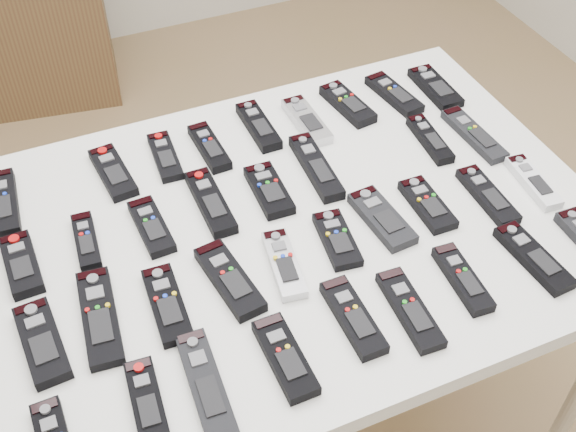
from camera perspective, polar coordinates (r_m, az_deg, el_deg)
name	(u,v)px	position (r m, az deg, el deg)	size (l,w,h in m)	color
ground	(234,390)	(2.12, -4.29, -13.57)	(4.00, 4.00, 0.00)	olive
table	(288,243)	(1.48, 0.00, -2.13)	(1.25, 0.88, 0.78)	white
remote_0	(3,203)	(1.57, -21.60, 0.94)	(0.06, 0.19, 0.02)	black
remote_1	(113,172)	(1.58, -13.66, 3.37)	(0.06, 0.17, 0.02)	black
remote_2	(165,156)	(1.60, -9.68, 4.66)	(0.05, 0.16, 0.02)	black
remote_3	(209,147)	(1.61, -6.23, 5.42)	(0.05, 0.16, 0.02)	black
remote_4	(259,126)	(1.66, -2.34, 7.12)	(0.05, 0.17, 0.02)	black
remote_5	(307,121)	(1.67, 1.48, 7.51)	(0.05, 0.17, 0.02)	#B7B7BC
remote_6	(348,104)	(1.73, 4.73, 8.81)	(0.05, 0.16, 0.02)	black
remote_7	(394,94)	(1.77, 8.37, 9.51)	(0.05, 0.17, 0.02)	black
remote_8	(435,87)	(1.81, 11.56, 9.93)	(0.06, 0.17, 0.02)	black
remote_9	(22,265)	(1.44, -20.31, -3.62)	(0.06, 0.15, 0.02)	black
remote_10	(86,241)	(1.44, -15.65, -1.94)	(0.04, 0.14, 0.02)	black
remote_11	(151,227)	(1.44, -10.74, -0.82)	(0.05, 0.15, 0.02)	black
remote_12	(211,202)	(1.47, -6.13, 1.09)	(0.05, 0.19, 0.02)	black
remote_13	(269,190)	(1.49, -1.51, 2.05)	(0.06, 0.15, 0.02)	black
remote_14	(316,167)	(1.55, 2.23, 3.90)	(0.05, 0.21, 0.02)	black
remote_15	(430,139)	(1.65, 11.15, 5.96)	(0.04, 0.16, 0.02)	black
remote_16	(474,135)	(1.69, 14.48, 6.24)	(0.05, 0.19, 0.02)	black
remote_17	(42,342)	(1.31, -18.86, -9.43)	(0.06, 0.17, 0.02)	black
remote_18	(100,317)	(1.31, -14.65, -7.73)	(0.06, 0.21, 0.02)	black
remote_19	(167,304)	(1.31, -9.53, -6.90)	(0.06, 0.17, 0.02)	black
remote_20	(230,279)	(1.33, -4.64, -5.02)	(0.06, 0.18, 0.02)	black
remote_21	(284,264)	(1.35, -0.32, -3.82)	(0.05, 0.16, 0.02)	#B7B7BC
remote_22	(337,239)	(1.40, 3.90, -1.86)	(0.06, 0.14, 0.02)	black
remote_23	(382,218)	(1.44, 7.43, -0.18)	(0.06, 0.17, 0.02)	black
remote_24	(427,204)	(1.49, 10.95, 0.90)	(0.06, 0.15, 0.02)	black
remote_25	(488,196)	(1.54, 15.49, 1.56)	(0.05, 0.17, 0.02)	black
remote_26	(533,182)	(1.60, 18.81, 2.55)	(0.04, 0.16, 0.02)	silver
remote_28	(147,403)	(1.20, -11.08, -14.28)	(0.05, 0.16, 0.02)	black
remote_29	(206,385)	(1.20, -6.49, -13.10)	(0.05, 0.21, 0.02)	black
remote_30	(285,357)	(1.22, -0.23, -11.10)	(0.06, 0.17, 0.02)	black
remote_31	(353,317)	(1.28, 5.17, -7.96)	(0.05, 0.17, 0.02)	black
remote_32	(410,309)	(1.30, 9.61, -7.29)	(0.05, 0.18, 0.02)	black
remote_33	(463,279)	(1.36, 13.63, -4.84)	(0.04, 0.16, 0.02)	black
remote_34	(534,257)	(1.44, 18.84, -3.12)	(0.05, 0.18, 0.02)	black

